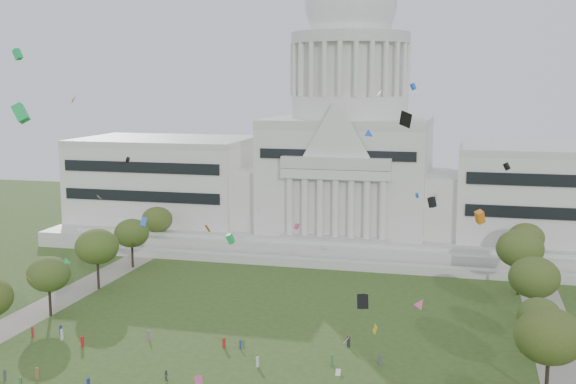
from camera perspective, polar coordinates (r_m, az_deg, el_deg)
capitol at (r=201.10m, az=4.80°, el=2.41°), size 160.00×64.50×91.30m
path_left at (r=146.20m, az=-20.38°, el=-9.50°), size 8.00×160.00×0.04m
path_right at (r=122.98m, az=20.96°, el=-13.02°), size 8.00×160.00×0.04m
row_tree_r_2 at (r=107.51m, az=19.95°, el=-10.67°), size 9.55×9.55×13.58m
row_tree_l_3 at (r=144.92m, az=-18.39°, el=-6.18°), size 8.12×8.12×11.55m
row_tree_r_3 at (r=124.44m, az=19.23°, el=-9.22°), size 7.01×7.01×9.98m
row_tree_l_4 at (r=160.03m, az=-14.85°, el=-4.19°), size 9.29×9.29×13.21m
row_tree_r_4 at (r=138.75m, az=18.89°, el=-6.40°), size 9.19×9.19×13.06m
row_tree_l_5 at (r=176.80m, az=-12.25°, el=-3.20°), size 8.33×8.33×11.85m
row_tree_r_5 at (r=158.02m, az=17.86°, el=-4.29°), size 9.82×9.82×13.96m
row_tree_l_6 at (r=193.55m, az=-10.31°, el=-2.15°), size 8.19×8.19×11.64m
row_tree_r_6 at (r=175.98m, az=18.29°, el=-3.47°), size 8.42×8.42×11.97m
person_8 at (r=113.13m, az=-9.60°, el=-14.09°), size 0.83×0.64×1.51m
distant_crowd at (r=117.17m, az=-10.72°, el=-13.23°), size 61.24×33.88×1.95m
kite_swarm at (r=99.22m, az=-5.12°, el=-0.27°), size 84.22×107.52×58.27m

